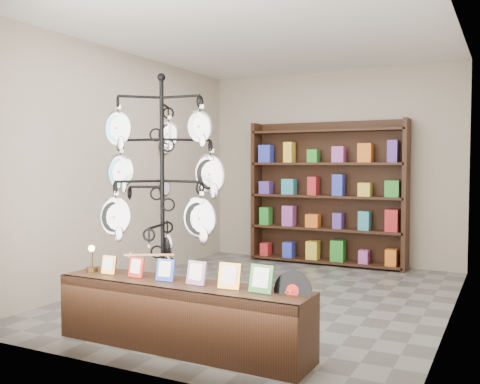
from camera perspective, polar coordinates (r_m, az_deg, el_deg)
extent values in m
plane|color=slate|center=(6.35, 2.79, -11.09)|extent=(5.00, 5.00, 0.00)
plane|color=#B1A18E|center=(8.50, 9.70, 2.66)|extent=(4.00, 0.00, 4.00)
plane|color=#B1A18E|center=(4.00, -11.90, 2.29)|extent=(4.00, 0.00, 4.00)
plane|color=#B1A18E|center=(7.21, -11.88, 2.58)|extent=(0.00, 5.00, 5.00)
plane|color=#B1A18E|center=(5.65, 21.71, 2.33)|extent=(0.00, 5.00, 5.00)
plane|color=white|center=(6.33, 2.86, 16.29)|extent=(5.00, 5.00, 0.00)
cylinder|color=black|center=(5.28, -8.18, -13.84)|extent=(0.64, 0.64, 0.03)
cylinder|color=black|center=(5.07, -8.28, -1.33)|extent=(0.05, 0.05, 2.33)
sphere|color=black|center=(5.12, -8.38, 12.03)|extent=(0.08, 0.08, 0.08)
ellipsoid|color=silver|center=(5.36, -7.74, -5.75)|extent=(0.13, 0.09, 0.24)
cube|color=#AC7E48|center=(4.82, -9.67, -6.63)|extent=(0.40, 0.23, 0.04)
cube|color=black|center=(4.60, -6.31, -12.99)|extent=(2.28, 0.50, 0.56)
cube|color=gold|center=(4.98, -13.79, -7.55)|extent=(0.15, 0.05, 0.17)
cube|color=red|center=(4.79, -10.99, -7.89)|extent=(0.16, 0.06, 0.18)
cube|color=#263FA5|center=(4.60, -7.95, -8.24)|extent=(0.17, 0.06, 0.19)
cube|color=#E54C33|center=(4.43, -4.67, -8.60)|extent=(0.18, 0.06, 0.20)
cube|color=gold|center=(4.28, -1.12, -8.94)|extent=(0.19, 0.06, 0.21)
cube|color=#337233|center=(4.15, 2.29, -9.24)|extent=(0.20, 0.07, 0.22)
cylinder|color=black|center=(4.12, 5.63, -10.46)|extent=(0.31, 0.08, 0.30)
cylinder|color=red|center=(4.12, 5.62, -10.47)|extent=(0.10, 0.03, 0.10)
cylinder|color=#4E3416|center=(5.13, -15.52, -7.97)|extent=(0.10, 0.10, 0.04)
cylinder|color=#4E3416|center=(5.12, -15.54, -6.95)|extent=(0.02, 0.02, 0.14)
sphere|color=#FFBF59|center=(5.10, -15.55, -5.81)|extent=(0.06, 0.06, 0.06)
cube|color=black|center=(8.46, 9.55, -0.06)|extent=(2.40, 0.04, 2.20)
cube|color=black|center=(8.73, 1.83, 0.08)|extent=(0.06, 0.36, 2.20)
cube|color=black|center=(8.03, 17.28, -0.31)|extent=(0.06, 0.36, 2.20)
cube|color=black|center=(8.43, 9.17, -7.26)|extent=(2.36, 0.36, 0.04)
cube|color=black|center=(8.35, 9.19, -3.88)|extent=(2.36, 0.36, 0.03)
cube|color=black|center=(8.31, 9.22, -0.45)|extent=(2.36, 0.36, 0.04)
cube|color=black|center=(8.29, 9.25, 3.00)|extent=(2.36, 0.36, 0.04)
cube|color=black|center=(8.31, 9.28, 6.45)|extent=(2.36, 0.36, 0.04)
cylinder|color=black|center=(7.83, -8.06, 4.84)|extent=(0.03, 0.24, 0.24)
cylinder|color=black|center=(7.84, -8.03, 0.45)|extent=(0.03, 0.24, 0.24)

